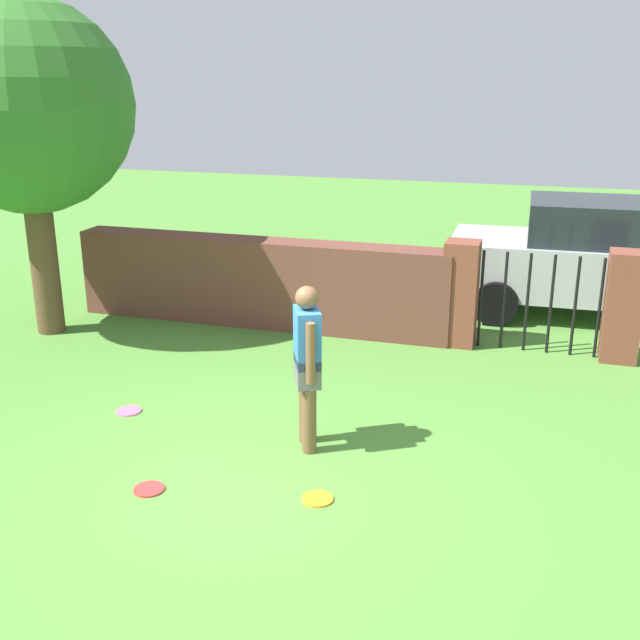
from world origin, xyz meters
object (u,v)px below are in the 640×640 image
person (307,360)px  frisbee_pink (129,411)px  frisbee_red (149,489)px  tree (26,108)px  frisbee_orange (318,499)px  car (596,259)px

person → frisbee_pink: size_ratio=6.00×
frisbee_pink → frisbee_red: bearing=-53.7°
tree → person: size_ratio=2.74×
person → frisbee_orange: person is taller
tree → frisbee_pink: size_ratio=16.46×
frisbee_red → frisbee_pink: size_ratio=1.00×
tree → frisbee_orange: (4.89, -3.14, -3.02)m
person → car: size_ratio=0.38×
person → frisbee_pink: bearing=59.2°
frisbee_pink → tree: bearing=139.8°
frisbee_red → person: bearing=47.7°
tree → frisbee_pink: tree is taller
frisbee_pink → person: bearing=-5.1°
person → frisbee_orange: (0.38, -0.90, -0.89)m
frisbee_pink → car: bearing=46.2°
person → frisbee_orange: 1.32m
frisbee_pink → frisbee_orange: bearing=-23.9°
tree → frisbee_red: (3.43, -3.42, -3.02)m
car → frisbee_orange: (-2.39, -6.15, -0.85)m
tree → frisbee_red: size_ratio=16.46×
tree → frisbee_pink: 4.39m
frisbee_orange → frisbee_red: size_ratio=1.00×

